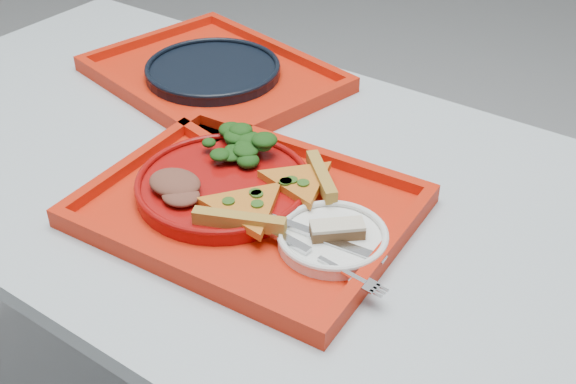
# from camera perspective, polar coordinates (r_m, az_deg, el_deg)

# --- Properties ---
(table) EXTENTS (1.60, 0.80, 0.75)m
(table) POSITION_cam_1_polar(r_m,az_deg,el_deg) (1.18, -1.92, -1.72)
(table) COLOR #B3C1C9
(table) RESTS_ON ground
(tray_main) EXTENTS (0.47, 0.38, 0.01)m
(tray_main) POSITION_cam_1_polar(r_m,az_deg,el_deg) (1.06, -3.13, -1.48)
(tray_main) COLOR red
(tray_main) RESTS_ON table
(tray_far) EXTENTS (0.51, 0.44, 0.01)m
(tray_far) POSITION_cam_1_polar(r_m,az_deg,el_deg) (1.43, -5.92, 8.95)
(tray_far) COLOR red
(tray_far) RESTS_ON table
(dinner_plate) EXTENTS (0.26, 0.26, 0.02)m
(dinner_plate) POSITION_cam_1_polar(r_m,az_deg,el_deg) (1.08, -5.13, 0.43)
(dinner_plate) COLOR maroon
(dinner_plate) RESTS_ON tray_main
(side_plate) EXTENTS (0.15, 0.15, 0.01)m
(side_plate) POSITION_cam_1_polar(r_m,az_deg,el_deg) (0.98, 3.55, -3.81)
(side_plate) COLOR white
(side_plate) RESTS_ON tray_main
(navy_plate) EXTENTS (0.26, 0.26, 0.02)m
(navy_plate) POSITION_cam_1_polar(r_m,az_deg,el_deg) (1.42, -5.95, 9.45)
(navy_plate) COLOR black
(navy_plate) RESTS_ON tray_far
(pizza_slice_a) EXTENTS (0.17, 0.18, 0.02)m
(pizza_slice_a) POSITION_cam_1_polar(r_m,az_deg,el_deg) (1.01, -3.34, -1.04)
(pizza_slice_a) COLOR orange
(pizza_slice_a) RESTS_ON dinner_plate
(pizza_slice_b) EXTENTS (0.17, 0.18, 0.02)m
(pizza_slice_b) POSITION_cam_1_polar(r_m,az_deg,el_deg) (1.06, 0.93, 1.03)
(pizza_slice_b) COLOR orange
(pizza_slice_b) RESTS_ON dinner_plate
(salad_heap) EXTENTS (0.09, 0.08, 0.05)m
(salad_heap) POSITION_cam_1_polar(r_m,az_deg,el_deg) (1.12, -4.09, 3.93)
(salad_heap) COLOR black
(salad_heap) RESTS_ON dinner_plate
(meat_portion) EXTENTS (0.08, 0.07, 0.02)m
(meat_portion) POSITION_cam_1_polar(r_m,az_deg,el_deg) (1.06, -8.93, 0.72)
(meat_portion) COLOR brown
(meat_portion) RESTS_ON dinner_plate
(dessert_bar) EXTENTS (0.07, 0.07, 0.02)m
(dessert_bar) POSITION_cam_1_polar(r_m,az_deg,el_deg) (0.97, 3.92, -2.98)
(dessert_bar) COLOR #4D3319
(dessert_bar) RESTS_ON side_plate
(knife) EXTENTS (0.19, 0.03, 0.01)m
(knife) POSITION_cam_1_polar(r_m,az_deg,el_deg) (0.97, 2.69, -3.54)
(knife) COLOR silver
(knife) RESTS_ON side_plate
(fork) EXTENTS (0.19, 0.04, 0.01)m
(fork) POSITION_cam_1_polar(r_m,az_deg,el_deg) (0.94, 2.37, -5.11)
(fork) COLOR silver
(fork) RESTS_ON side_plate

